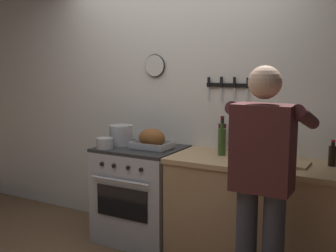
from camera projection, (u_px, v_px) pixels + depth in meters
The scene contains 13 objects.
wall_back at pixel (180, 102), 4.03m from camera, with size 6.00×0.13×2.60m.
counter_block at pixel (295, 220), 3.26m from camera, with size 2.03×0.65×0.90m.
stove at pixel (141, 194), 3.95m from camera, with size 0.76×0.67×0.90m.
person_cook at pixel (263, 176), 2.69m from camera, with size 0.51×0.63×1.66m.
roasting_pan at pixel (152, 140), 3.79m from camera, with size 0.35×0.26×0.19m.
stock_pot at pixel (121, 135), 3.98m from camera, with size 0.22×0.22×0.19m.
saucepan at pixel (105, 143), 3.81m from camera, with size 0.15×0.15×0.10m.
cutting_board at pixel (285, 163), 3.21m from camera, with size 0.36×0.24×0.02m, color tan.
bottle_wine_red at pixel (222, 136), 3.70m from camera, with size 0.07×0.07×0.31m.
bottle_cooking_oil at pixel (278, 142), 3.47m from camera, with size 0.07×0.07×0.29m.
bottle_olive_oil at pixel (222, 141), 3.53m from camera, with size 0.06×0.06×0.29m.
bottle_vinegar at pixel (239, 145), 3.46m from camera, with size 0.07×0.07×0.25m.
bottle_soy_sauce at pixel (332, 155), 3.16m from camera, with size 0.06×0.06×0.20m.
Camera 1 is at (1.86, -2.22, 1.67)m, focal length 44.60 mm.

